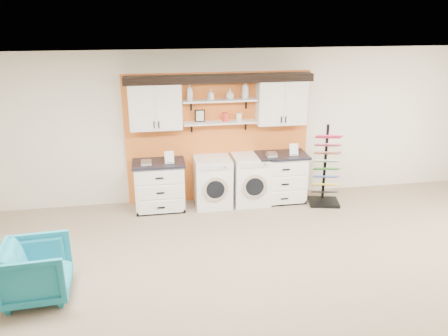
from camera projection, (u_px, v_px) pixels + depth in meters
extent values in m
plane|color=white|center=(288.00, 83.00, 3.88)|extent=(10.00, 10.00, 0.00)
plane|color=silver|center=(218.00, 127.00, 8.06)|extent=(10.00, 0.00, 10.00)
cube|color=orange|center=(218.00, 138.00, 8.10)|extent=(3.40, 0.07, 2.40)
cube|color=silver|center=(155.00, 105.00, 7.54)|extent=(0.90, 0.34, 0.84)
cube|color=silver|center=(142.00, 108.00, 7.34)|extent=(0.42, 0.01, 0.78)
cube|color=silver|center=(169.00, 107.00, 7.41)|extent=(0.42, 0.01, 0.78)
cube|color=silver|center=(281.00, 101.00, 7.90)|extent=(0.90, 0.34, 0.84)
cube|color=silver|center=(272.00, 103.00, 7.70)|extent=(0.42, 0.01, 0.78)
cube|color=silver|center=(296.00, 103.00, 7.77)|extent=(0.42, 0.01, 0.78)
cube|color=silver|center=(220.00, 122.00, 7.83)|extent=(1.32, 0.28, 0.03)
cube|color=silver|center=(220.00, 100.00, 7.70)|extent=(1.32, 0.28, 0.03)
cube|color=black|center=(219.00, 77.00, 7.58)|extent=(3.30, 0.40, 0.10)
cube|color=black|center=(221.00, 82.00, 7.43)|extent=(3.30, 0.04, 0.04)
cube|color=black|center=(200.00, 116.00, 7.78)|extent=(0.18, 0.02, 0.22)
cube|color=beige|center=(200.00, 116.00, 7.77)|extent=(0.14, 0.01, 0.18)
cylinder|color=red|center=(225.00, 117.00, 7.82)|extent=(0.11, 0.11, 0.16)
cylinder|color=silver|center=(239.00, 117.00, 7.86)|extent=(0.10, 0.10, 0.14)
cube|color=silver|center=(160.00, 186.00, 7.88)|extent=(0.86, 0.60, 0.86)
cube|color=black|center=(161.00, 213.00, 7.77)|extent=(0.86, 0.06, 0.07)
cube|color=black|center=(158.00, 163.00, 7.73)|extent=(0.92, 0.66, 0.04)
cube|color=silver|center=(159.00, 178.00, 7.51)|extent=(0.79, 0.02, 0.24)
cube|color=silver|center=(160.00, 193.00, 7.60)|extent=(0.79, 0.02, 0.24)
cube|color=silver|center=(161.00, 207.00, 7.69)|extent=(0.79, 0.02, 0.24)
cube|color=silver|center=(280.00, 178.00, 8.24)|extent=(0.88, 0.60, 0.88)
cube|color=black|center=(283.00, 204.00, 8.13)|extent=(0.88, 0.06, 0.07)
cube|color=black|center=(281.00, 155.00, 8.08)|extent=(0.94, 0.66, 0.04)
cube|color=silver|center=(286.00, 169.00, 7.86)|extent=(0.81, 0.02, 0.25)
cube|color=silver|center=(285.00, 184.00, 7.96)|extent=(0.81, 0.02, 0.25)
cube|color=silver|center=(284.00, 198.00, 8.05)|extent=(0.81, 0.02, 0.25)
cube|color=white|center=(212.00, 182.00, 8.03)|extent=(0.65, 0.66, 0.91)
cube|color=silver|center=(215.00, 168.00, 7.59)|extent=(0.56, 0.02, 0.10)
cylinder|color=silver|center=(215.00, 189.00, 7.72)|extent=(0.46, 0.05, 0.46)
cylinder|color=black|center=(215.00, 190.00, 7.70)|extent=(0.33, 0.03, 0.33)
cube|color=white|center=(250.00, 179.00, 8.14)|extent=(0.66, 0.66, 0.92)
cube|color=silver|center=(255.00, 165.00, 7.70)|extent=(0.56, 0.02, 0.10)
cylinder|color=silver|center=(254.00, 186.00, 7.84)|extent=(0.47, 0.05, 0.47)
cylinder|color=black|center=(255.00, 187.00, 7.81)|extent=(0.33, 0.03, 0.33)
cube|color=black|center=(323.00, 202.00, 8.21)|extent=(0.63, 0.56, 0.05)
cube|color=black|center=(325.00, 162.00, 8.11)|extent=(0.05, 0.05, 1.44)
cube|color=black|center=(324.00, 192.00, 8.16)|extent=(0.50, 0.35, 0.13)
cube|color=yellow|center=(325.00, 184.00, 8.11)|extent=(0.50, 0.35, 0.13)
cube|color=#334DB5|center=(325.00, 177.00, 8.06)|extent=(0.50, 0.35, 0.13)
cube|color=#2B7720|center=(326.00, 169.00, 8.01)|extent=(0.50, 0.35, 0.13)
cube|color=silver|center=(327.00, 161.00, 7.95)|extent=(0.50, 0.35, 0.13)
cube|color=#9D5541|center=(327.00, 153.00, 7.90)|extent=(0.50, 0.35, 0.13)
cube|color=pink|center=(328.00, 145.00, 7.85)|extent=(0.50, 0.35, 0.13)
cube|color=#F81D56|center=(329.00, 137.00, 7.80)|extent=(0.50, 0.35, 0.13)
imported|color=teal|center=(37.00, 271.00, 5.43)|extent=(0.84, 0.82, 0.73)
imported|color=silver|center=(190.00, 92.00, 7.56)|extent=(0.13, 0.13, 0.28)
imported|color=silver|center=(211.00, 95.00, 7.64)|extent=(0.11, 0.11, 0.18)
imported|color=silver|center=(230.00, 94.00, 7.69)|extent=(0.16, 0.16, 0.18)
imported|color=silver|center=(245.00, 89.00, 7.71)|extent=(0.18, 0.18, 0.33)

